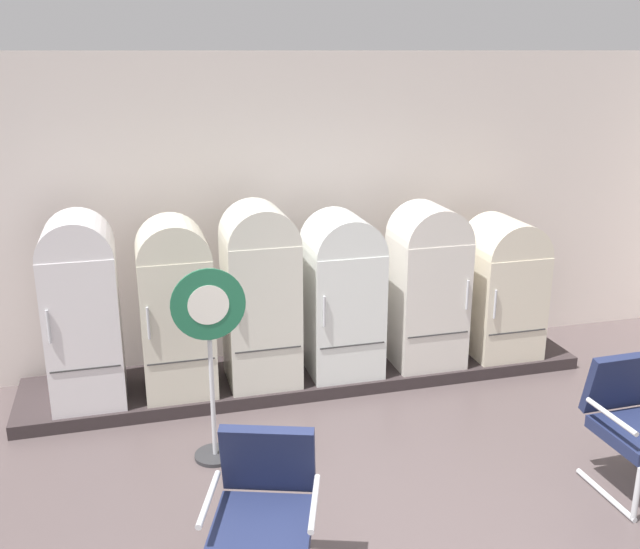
{
  "coord_description": "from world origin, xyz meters",
  "views": [
    {
      "loc": [
        -1.53,
        -3.05,
        3.02
      ],
      "look_at": [
        0.04,
        2.75,
        1.13
      ],
      "focal_mm": 40.22,
      "sensor_mm": 36.0,
      "label": 1
    }
  ],
  "objects_px": {
    "armchair_left": "(264,507)",
    "sign_stand": "(211,360)",
    "refrigerator_2": "(260,289)",
    "armchair_right": "(636,418)",
    "refrigerator_4": "(427,281)",
    "refrigerator_0": "(82,304)",
    "refrigerator_1": "(175,302)",
    "refrigerator_5": "(502,283)",
    "refrigerator_3": "(342,289)"
  },
  "relations": [
    {
      "from": "armchair_right",
      "to": "refrigerator_2",
      "type": "bearing_deg",
      "value": 136.37
    },
    {
      "from": "refrigerator_5",
      "to": "armchair_left",
      "type": "relative_size",
      "value": 1.43
    },
    {
      "from": "refrigerator_5",
      "to": "sign_stand",
      "type": "xyz_separation_m",
      "value": [
        -2.99,
        -1.08,
        -0.01
      ]
    },
    {
      "from": "refrigerator_1",
      "to": "refrigerator_4",
      "type": "xyz_separation_m",
      "value": [
        2.34,
        -0.01,
        -0.0
      ]
    },
    {
      "from": "armchair_left",
      "to": "refrigerator_5",
      "type": "bearing_deg",
      "value": 41.36
    },
    {
      "from": "refrigerator_1",
      "to": "armchair_right",
      "type": "bearing_deg",
      "value": -35.55
    },
    {
      "from": "refrigerator_5",
      "to": "armchair_right",
      "type": "xyz_separation_m",
      "value": [
        -0.14,
        -2.21,
        -0.3
      ]
    },
    {
      "from": "refrigerator_0",
      "to": "refrigerator_1",
      "type": "bearing_deg",
      "value": -2.68
    },
    {
      "from": "refrigerator_1",
      "to": "armchair_left",
      "type": "relative_size",
      "value": 1.63
    },
    {
      "from": "armchair_right",
      "to": "sign_stand",
      "type": "relative_size",
      "value": 0.62
    },
    {
      "from": "refrigerator_5",
      "to": "sign_stand",
      "type": "relative_size",
      "value": 0.89
    },
    {
      "from": "refrigerator_2",
      "to": "sign_stand",
      "type": "bearing_deg",
      "value": -118.65
    },
    {
      "from": "refrigerator_0",
      "to": "refrigerator_3",
      "type": "bearing_deg",
      "value": -0.08
    },
    {
      "from": "refrigerator_2",
      "to": "sign_stand",
      "type": "relative_size",
      "value": 1.07
    },
    {
      "from": "refrigerator_1",
      "to": "armchair_right",
      "type": "distance_m",
      "value": 3.74
    },
    {
      "from": "sign_stand",
      "to": "armchair_right",
      "type": "bearing_deg",
      "value": -21.6
    },
    {
      "from": "armchair_left",
      "to": "sign_stand",
      "type": "bearing_deg",
      "value": 94.42
    },
    {
      "from": "refrigerator_4",
      "to": "refrigerator_1",
      "type": "bearing_deg",
      "value": 179.76
    },
    {
      "from": "refrigerator_2",
      "to": "refrigerator_4",
      "type": "height_order",
      "value": "refrigerator_2"
    },
    {
      "from": "refrigerator_1",
      "to": "armchair_left",
      "type": "height_order",
      "value": "refrigerator_1"
    },
    {
      "from": "armchair_left",
      "to": "refrigerator_1",
      "type": "bearing_deg",
      "value": 96.57
    },
    {
      "from": "armchair_left",
      "to": "refrigerator_4",
      "type": "bearing_deg",
      "value": 50.39
    },
    {
      "from": "refrigerator_2",
      "to": "armchair_right",
      "type": "relative_size",
      "value": 1.72
    },
    {
      "from": "armchair_left",
      "to": "sign_stand",
      "type": "height_order",
      "value": "sign_stand"
    },
    {
      "from": "refrigerator_2",
      "to": "refrigerator_4",
      "type": "distance_m",
      "value": 1.6
    },
    {
      "from": "sign_stand",
      "to": "refrigerator_3",
      "type": "bearing_deg",
      "value": 38.56
    },
    {
      "from": "refrigerator_1",
      "to": "refrigerator_3",
      "type": "bearing_deg",
      "value": 1.24
    },
    {
      "from": "armchair_left",
      "to": "armchair_right",
      "type": "height_order",
      "value": "same"
    },
    {
      "from": "refrigerator_5",
      "to": "armchair_left",
      "type": "xyz_separation_m",
      "value": [
        -2.88,
        -2.53,
        -0.3
      ]
    },
    {
      "from": "refrigerator_0",
      "to": "refrigerator_5",
      "type": "height_order",
      "value": "refrigerator_0"
    },
    {
      "from": "refrigerator_4",
      "to": "refrigerator_5",
      "type": "height_order",
      "value": "refrigerator_4"
    },
    {
      "from": "refrigerator_0",
      "to": "refrigerator_4",
      "type": "distance_m",
      "value": 3.11
    },
    {
      "from": "refrigerator_1",
      "to": "armchair_right",
      "type": "xyz_separation_m",
      "value": [
        3.03,
        -2.16,
        -0.41
      ]
    },
    {
      "from": "refrigerator_0",
      "to": "refrigerator_5",
      "type": "xyz_separation_m",
      "value": [
        3.93,
        0.01,
        -0.15
      ]
    },
    {
      "from": "refrigerator_4",
      "to": "sign_stand",
      "type": "xyz_separation_m",
      "value": [
        -2.17,
        -1.02,
        -0.12
      ]
    },
    {
      "from": "refrigerator_4",
      "to": "armchair_left",
      "type": "xyz_separation_m",
      "value": [
        -2.05,
        -2.48,
        -0.41
      ]
    },
    {
      "from": "refrigerator_2",
      "to": "refrigerator_5",
      "type": "bearing_deg",
      "value": 0.71
    },
    {
      "from": "refrigerator_4",
      "to": "armchair_left",
      "type": "relative_size",
      "value": 1.63
    },
    {
      "from": "refrigerator_2",
      "to": "armchair_left",
      "type": "height_order",
      "value": "refrigerator_2"
    },
    {
      "from": "refrigerator_4",
      "to": "armchair_left",
      "type": "height_order",
      "value": "refrigerator_4"
    },
    {
      "from": "refrigerator_0",
      "to": "refrigerator_2",
      "type": "relative_size",
      "value": 0.99
    },
    {
      "from": "refrigerator_0",
      "to": "armchair_left",
      "type": "xyz_separation_m",
      "value": [
        1.06,
        -2.53,
        -0.45
      ]
    },
    {
      "from": "refrigerator_3",
      "to": "armchair_left",
      "type": "relative_size",
      "value": 1.58
    },
    {
      "from": "refrigerator_4",
      "to": "refrigerator_5",
      "type": "xyz_separation_m",
      "value": [
        0.82,
        0.05,
        -0.11
      ]
    },
    {
      "from": "refrigerator_1",
      "to": "refrigerator_4",
      "type": "height_order",
      "value": "refrigerator_1"
    },
    {
      "from": "refrigerator_4",
      "to": "sign_stand",
      "type": "height_order",
      "value": "refrigerator_4"
    },
    {
      "from": "refrigerator_5",
      "to": "sign_stand",
      "type": "distance_m",
      "value": 3.18
    },
    {
      "from": "refrigerator_0",
      "to": "armchair_left",
      "type": "distance_m",
      "value": 2.78
    },
    {
      "from": "refrigerator_2",
      "to": "armchair_right",
      "type": "bearing_deg",
      "value": -43.63
    },
    {
      "from": "refrigerator_2",
      "to": "refrigerator_3",
      "type": "xyz_separation_m",
      "value": [
        0.77,
        0.02,
        -0.08
      ]
    }
  ]
}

